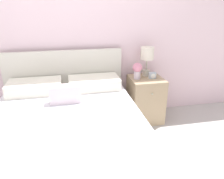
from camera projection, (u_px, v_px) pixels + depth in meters
ground_plane at (68, 118)px, 3.11m from camera, size 12.00×12.00×0.00m
wall_back at (61, 23)px, 2.69m from camera, size 8.00×0.06×2.60m
bed at (68, 135)px, 2.20m from camera, size 1.50×1.91×0.98m
nightstand at (145, 99)px, 2.98m from camera, size 0.43×0.45×0.61m
table_lamp at (147, 56)px, 2.88m from camera, size 0.17×0.17×0.39m
flower_vase at (137, 70)px, 2.81m from camera, size 0.12×0.12×0.21m
alarm_clock at (152, 75)px, 2.86m from camera, size 0.09×0.06×0.08m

